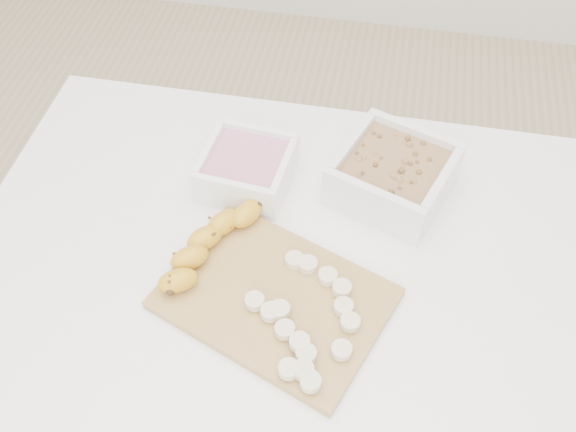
% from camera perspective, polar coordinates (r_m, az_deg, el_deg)
% --- Properties ---
extents(ground, '(3.50, 3.50, 0.00)m').
position_cam_1_polar(ground, '(1.66, -0.20, -18.67)').
color(ground, '#C6AD89').
rests_on(ground, ground).
extents(table, '(1.00, 0.70, 0.75)m').
position_cam_1_polar(table, '(1.07, -0.30, -6.47)').
color(table, white).
rests_on(table, ground).
extents(bowl_yogurt, '(0.16, 0.16, 0.07)m').
position_cam_1_polar(bowl_yogurt, '(1.07, -3.69, 4.29)').
color(bowl_yogurt, white).
rests_on(bowl_yogurt, table).
extents(bowl_granola, '(0.22, 0.22, 0.08)m').
position_cam_1_polar(bowl_granola, '(1.06, 9.33, 3.68)').
color(bowl_granola, white).
rests_on(bowl_granola, table).
extents(cutting_board, '(0.37, 0.32, 0.01)m').
position_cam_1_polar(cutting_board, '(0.94, -1.19, -7.32)').
color(cutting_board, '#B98E45').
rests_on(cutting_board, table).
extents(banana, '(0.17, 0.20, 0.04)m').
position_cam_1_polar(banana, '(0.97, -7.12, -2.63)').
color(banana, '#C38B18').
rests_on(banana, cutting_board).
extents(banana_slices, '(0.17, 0.22, 0.02)m').
position_cam_1_polar(banana_slices, '(0.90, 1.67, -9.19)').
color(banana_slices, beige).
rests_on(banana_slices, cutting_board).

